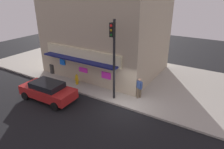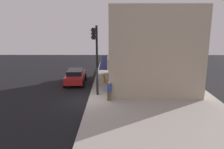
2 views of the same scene
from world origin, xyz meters
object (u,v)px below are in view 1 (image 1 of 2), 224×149
object	(u,v)px
potted_plant_by_doorway	(78,71)
potted_plant_by_window	(89,76)
pedestrian	(139,87)
fire_hydrant	(77,79)
parked_car_red	(48,90)
trash_can	(53,69)
traffic_light	(113,51)

from	to	relation	value
potted_plant_by_doorway	potted_plant_by_window	xyz separation A→B (m)	(1.56, -0.22, -0.10)
pedestrian	potted_plant_by_window	size ratio (longest dim) A/B	1.65
fire_hydrant	parked_car_red	distance (m)	3.05
fire_hydrant	trash_can	world-z (taller)	fire_hydrant
fire_hydrant	trash_can	bearing A→B (deg)	169.32
potted_plant_by_window	pedestrian	bearing A→B (deg)	-3.99
trash_can	pedestrian	bearing A→B (deg)	-0.25
traffic_light	potted_plant_by_doorway	xyz separation A→B (m)	(-5.05, 1.74, -3.13)
trash_can	parked_car_red	distance (m)	5.13
pedestrian	potted_plant_by_doorway	world-z (taller)	pedestrian
potted_plant_by_doorway	parked_car_red	xyz separation A→B (m)	(0.71, -4.28, -0.03)
potted_plant_by_window	traffic_light	bearing A→B (deg)	-23.53
potted_plant_by_doorway	parked_car_red	distance (m)	4.34
traffic_light	fire_hydrant	xyz separation A→B (m)	(-4.09, 0.50, -3.34)
traffic_light	potted_plant_by_window	distance (m)	5.00
fire_hydrant	trash_can	size ratio (longest dim) A/B	1.00
traffic_light	potted_plant_by_window	bearing A→B (deg)	156.47
fire_hydrant	potted_plant_by_window	world-z (taller)	potted_plant_by_window
traffic_light	fire_hydrant	bearing A→B (deg)	173.08
fire_hydrant	potted_plant_by_window	bearing A→B (deg)	59.85
potted_plant_by_doorway	potted_plant_by_window	bearing A→B (deg)	-8.07
traffic_light	fire_hydrant	world-z (taller)	traffic_light
pedestrian	parked_car_red	bearing A→B (deg)	-148.16
trash_can	potted_plant_by_doorway	distance (m)	2.86
fire_hydrant	pedestrian	size ratio (longest dim) A/B	0.57
trash_can	potted_plant_by_doorway	bearing A→B (deg)	10.83
trash_can	potted_plant_by_doorway	world-z (taller)	potted_plant_by_doorway
fire_hydrant	pedestrian	distance (m)	5.77
traffic_light	potted_plant_by_doorway	bearing A→B (deg)	160.97
traffic_light	parked_car_red	distance (m)	5.94
pedestrian	potted_plant_by_doorway	bearing A→B (deg)	175.05
trash_can	parked_car_red	size ratio (longest dim) A/B	0.21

